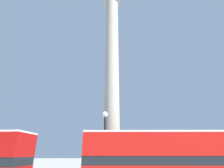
% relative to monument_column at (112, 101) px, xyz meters
% --- Properties ---
extents(monument_column, '(4.87, 4.87, 24.54)m').
position_rel_monument_column_xyz_m(monument_column, '(0.00, 0.00, 0.00)').
color(monument_column, '#A39E8E').
rests_on(monument_column, ground_plane).
extents(bus_c, '(11.18, 2.74, 4.29)m').
position_rel_monument_column_xyz_m(bus_c, '(3.75, -5.34, -5.73)').
color(bus_c, '#B7140F').
rests_on(bus_c, ground_plane).
extents(equestrian_statue, '(3.69, 2.72, 5.74)m').
position_rel_monument_column_xyz_m(equestrian_statue, '(-12.71, 3.58, -6.59)').
color(equestrian_statue, '#A39E8E').
rests_on(equestrian_statue, ground_plane).
extents(street_lamp, '(0.50, 0.50, 6.29)m').
position_rel_monument_column_xyz_m(street_lamp, '(-0.58, -3.16, -4.15)').
color(street_lamp, black).
rests_on(street_lamp, ground_plane).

